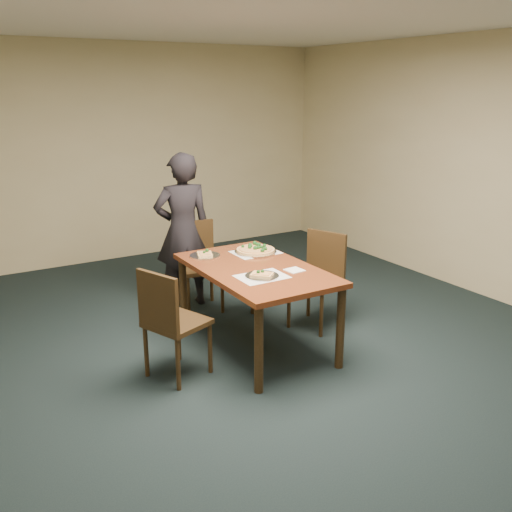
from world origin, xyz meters
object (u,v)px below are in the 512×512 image
dining_table (256,277)px  slice_plate_near (262,275)px  chair_right (320,274)px  chair_far (197,260)px  chair_left (170,318)px  diner (183,231)px  slice_plate_far (205,255)px  pizza_pan (256,250)px

dining_table → slice_plate_near: size_ratio=5.36×
chair_right → slice_plate_near: 1.00m
chair_far → chair_left: bearing=-114.5°
chair_right → chair_far: bearing=-163.4°
slice_plate_near → dining_table: bearing=69.6°
diner → slice_plate_far: 0.78m
pizza_pan → slice_plate_far: bearing=163.3°
dining_table → diner: 1.31m
pizza_pan → slice_plate_near: bearing=-116.9°
pizza_pan → slice_plate_near: pizza_pan is taller
chair_left → slice_plate_near: chair_left is taller
chair_far → diner: (-0.09, 0.15, 0.29)m
chair_far → slice_plate_far: 0.70m
chair_right → dining_table: bearing=-102.6°
dining_table → pizza_pan: (0.23, 0.39, 0.12)m
chair_far → chair_right: 1.30m
chair_right → slice_plate_near: chair_right is taller
diner → slice_plate_near: bearing=101.9°
dining_table → slice_plate_near: (-0.09, -0.25, 0.11)m
chair_right → slice_plate_far: chair_right is taller
chair_right → pizza_pan: 0.67m
diner → slice_plate_near: size_ratio=5.78×
pizza_pan → slice_plate_near: size_ratio=1.41×
slice_plate_near → slice_plate_far: 0.79m
chair_left → pizza_pan: size_ratio=2.30×
chair_left → pizza_pan: (1.10, 0.54, 0.26)m
chair_far → chair_left: size_ratio=1.00×
chair_far → slice_plate_far: bearing=-99.9°
diner → pizza_pan: diner is taller
pizza_pan → slice_plate_far: pizza_pan is taller
chair_far → slice_plate_near: size_ratio=3.25×
chair_left → chair_right: same height
dining_table → chair_right: (0.80, 0.14, -0.14)m
dining_table → slice_plate_near: 0.28m
diner → chair_right: bearing=139.3°
chair_far → chair_right: (0.82, -1.01, 0.00)m
slice_plate_far → chair_left: bearing=-133.6°
slice_plate_near → chair_right: bearing=23.3°
chair_far → slice_plate_near: 1.42m
chair_left → slice_plate_near: bearing=-118.6°
chair_far → diner: bearing=129.9°
chair_right → slice_plate_far: (-1.03, 0.39, 0.25)m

